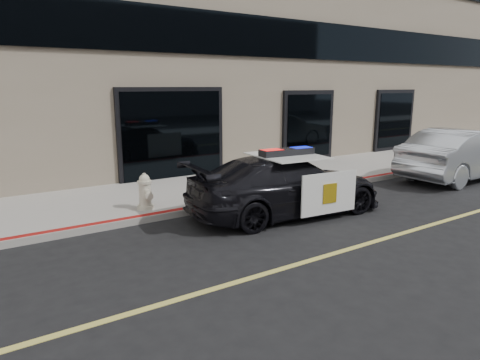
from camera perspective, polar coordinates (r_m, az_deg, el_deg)
ground at (r=8.66m, az=17.68°, el=-7.80°), size 120.00×120.00×0.00m
sidewalk_n at (r=12.44m, az=-1.30°, el=-0.72°), size 60.00×3.50×0.15m
police_car at (r=9.85m, az=6.18°, el=-0.66°), size 2.76×5.03×1.53m
silver_sedan at (r=15.23m, az=27.57°, el=3.07°), size 1.86×4.91×1.60m
fire_hydrant at (r=9.96m, az=-12.53°, el=-1.61°), size 0.38×0.52×0.83m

